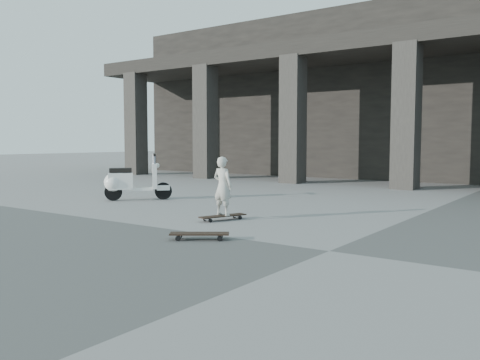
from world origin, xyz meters
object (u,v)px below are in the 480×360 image
Objects in this scene: skateboard_spare at (199,234)px; scooter at (127,182)px; longboard at (223,216)px; child at (223,186)px.

scooter is at bearing 113.81° from skateboard_spare.
skateboard_spare is at bearing -132.59° from longboard.
scooter is (-3.52, 1.03, -0.16)m from child.
scooter is at bearing -15.96° from child.
longboard is 0.72× the size of scooter.
child is at bearing -63.52° from scooter.
longboard is 0.51m from child.
scooter is (-4.29, 2.56, 0.34)m from skateboard_spare.
scooter reaches higher than skateboard_spare.
skateboard_spare reaches higher than longboard.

